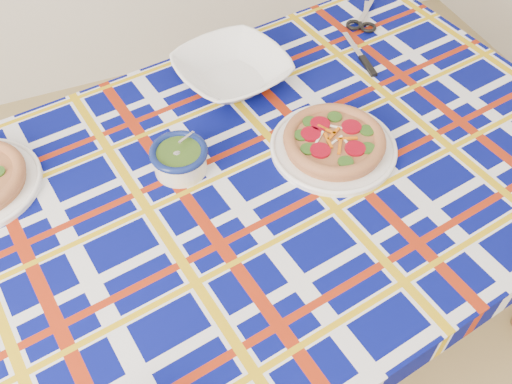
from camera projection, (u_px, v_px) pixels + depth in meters
name	position (u px, v px, depth m)	size (l,w,h in m)	color
dining_table	(262.00, 199.00, 1.39)	(1.80, 1.30, 0.77)	brown
tablecloth	(262.00, 193.00, 1.37)	(1.68, 1.06, 0.11)	#050A5E
main_focaccia_plate	(334.00, 141.00, 1.37)	(0.32, 0.32, 0.06)	#A4623A
pesto_bowl	(179.00, 157.00, 1.32)	(0.14, 0.14, 0.08)	#243E11
serving_bowl	(232.00, 71.00, 1.53)	(0.29, 0.29, 0.07)	white
table_knife	(354.00, 45.00, 1.66)	(0.23, 0.02, 0.01)	silver
kitchen_scissors	(366.00, 12.00, 1.77)	(0.21, 0.10, 0.02)	silver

